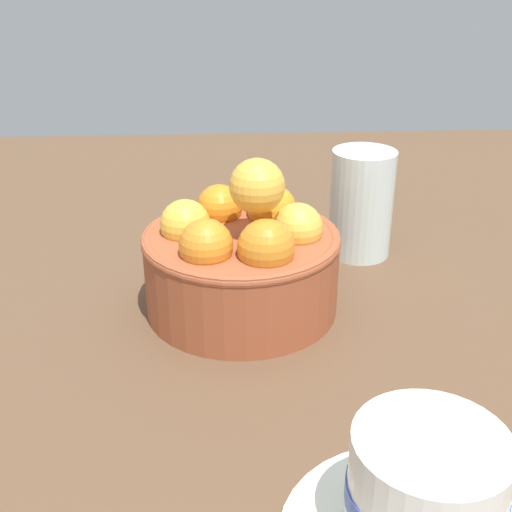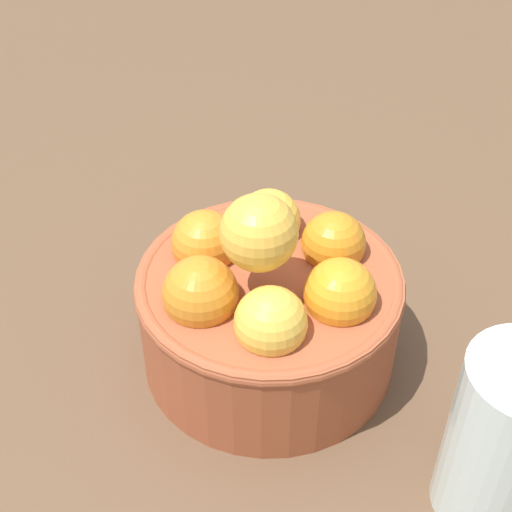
% 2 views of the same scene
% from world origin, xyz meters
% --- Properties ---
extents(ground_plane, '(1.39, 1.11, 0.04)m').
position_xyz_m(ground_plane, '(0.00, 0.00, -0.02)').
color(ground_plane, brown).
extents(terracotta_bowl, '(0.16, 0.16, 0.13)m').
position_xyz_m(terracotta_bowl, '(-0.00, 0.00, 0.05)').
color(terracotta_bowl, '#9E4C2D').
rests_on(terracotta_bowl, ground_plane).
extents(water_glass, '(0.06, 0.06, 0.11)m').
position_xyz_m(water_glass, '(-0.12, -0.10, 0.05)').
color(water_glass, silver).
rests_on(water_glass, ground_plane).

